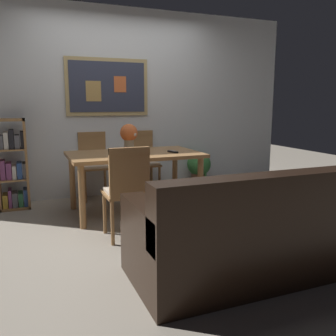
{
  "coord_description": "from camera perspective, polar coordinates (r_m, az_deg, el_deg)",
  "views": [
    {
      "loc": [
        -1.32,
        -3.61,
        1.31
      ],
      "look_at": [
        0.04,
        -0.23,
        0.65
      ],
      "focal_mm": 38.73,
      "sensor_mm": 36.0,
      "label": 1
    }
  ],
  "objects": [
    {
      "name": "ground_plane",
      "position": [
        4.06,
        -1.7,
        -8.56
      ],
      "size": [
        12.0,
        12.0,
        0.0
      ],
      "primitive_type": "plane",
      "color": "gray"
    },
    {
      "name": "wall_back_with_painting",
      "position": [
        5.27,
        -7.52,
        10.11
      ],
      "size": [
        5.2,
        0.14,
        2.6
      ],
      "color": "silver",
      "rests_on": "ground_plane"
    },
    {
      "name": "dining_table",
      "position": [
        4.34,
        -5.3,
        1.24
      ],
      "size": [
        1.54,
        0.93,
        0.72
      ],
      "color": "#9E7042",
      "rests_on": "ground_plane"
    },
    {
      "name": "dining_chair_near_left",
      "position": [
        3.45,
        -6.47,
        -2.74
      ],
      "size": [
        0.4,
        0.41,
        0.91
      ],
      "color": "#9E7042",
      "rests_on": "ground_plane"
    },
    {
      "name": "dining_chair_far_right",
      "position": [
        5.23,
        -4.08,
        1.73
      ],
      "size": [
        0.4,
        0.41,
        0.91
      ],
      "color": "#9E7042",
      "rests_on": "ground_plane"
    },
    {
      "name": "dining_chair_far_left",
      "position": [
        5.1,
        -11.62,
        1.33
      ],
      "size": [
        0.4,
        0.41,
        0.91
      ],
      "color": "#9E7042",
      "rests_on": "ground_plane"
    },
    {
      "name": "leather_couch",
      "position": [
        2.87,
        13.06,
        -10.31
      ],
      "size": [
        1.8,
        0.84,
        0.84
      ],
      "color": "black",
      "rests_on": "ground_plane"
    },
    {
      "name": "bookshelf",
      "position": [
        4.87,
        -23.18,
        0.14
      ],
      "size": [
        0.36,
        0.28,
        1.12
      ],
      "color": "#9E7042",
      "rests_on": "ground_plane"
    },
    {
      "name": "potted_ivy",
      "position": [
        5.51,
        4.89,
        -0.02
      ],
      "size": [
        0.36,
        0.36,
        0.57
      ],
      "color": "brown",
      "rests_on": "ground_plane"
    },
    {
      "name": "flower_vase",
      "position": [
        4.35,
        -6.17,
        5.18
      ],
      "size": [
        0.21,
        0.21,
        0.34
      ],
      "color": "tan",
      "rests_on": "dining_table"
    },
    {
      "name": "tv_remote",
      "position": [
        4.33,
        0.77,
        2.59
      ],
      "size": [
        0.08,
        0.16,
        0.02
      ],
      "color": "black",
      "rests_on": "dining_table"
    }
  ]
}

